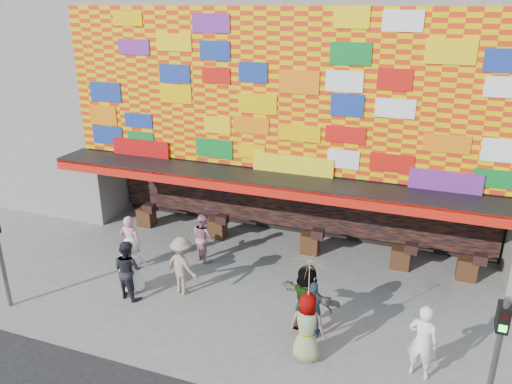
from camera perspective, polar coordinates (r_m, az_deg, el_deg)
ground at (r=13.99m, az=-2.85°, el=-14.50°), size 90.00×90.00×0.00m
shop_building at (r=19.40m, az=6.58°, el=12.24°), size 15.20×9.40×10.00m
neighbor_left at (r=25.58m, az=-24.01°, el=14.43°), size 11.00×8.00×12.00m
signal_right at (r=11.02m, az=25.85°, el=-15.96°), size 0.22×0.20×3.00m
ped_a at (r=15.26m, az=-13.95°, el=-8.05°), size 1.02×0.91×1.75m
ped_b at (r=16.48m, az=-14.16°, el=-5.62°), size 0.72×0.53×1.84m
ped_c at (r=14.98m, az=-14.46°, el=-8.58°), size 1.01×0.86×1.79m
ped_d at (r=14.87m, az=-8.43°, el=-8.32°), size 1.30×0.99×1.79m
ped_e at (r=13.06m, az=6.59°, el=-13.28°), size 0.98×0.55×1.58m
ped_f at (r=13.17m, az=5.80°, el=-12.06°), size 1.86×1.12×1.91m
ped_g at (r=12.28m, az=5.85°, el=-15.13°), size 0.88×0.58×1.79m
ped_h at (r=12.33m, az=18.48°, el=-15.90°), size 0.75×0.57×1.86m
ped_i at (r=16.65m, az=-6.04°, el=-5.15°), size 1.01×0.95×1.64m
parasol at (r=11.56m, az=6.09°, el=-9.85°), size 1.26×1.28×1.97m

